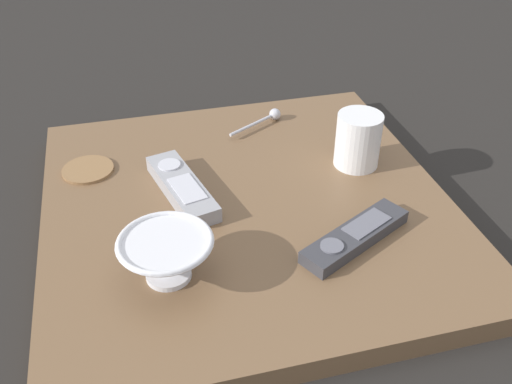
% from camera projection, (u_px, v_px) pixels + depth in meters
% --- Properties ---
extents(ground_plane, '(6.00, 6.00, 0.00)m').
position_uv_depth(ground_plane, '(247.00, 217.00, 0.91)').
color(ground_plane, black).
extents(table, '(0.62, 0.64, 0.04)m').
position_uv_depth(table, '(247.00, 209.00, 0.90)').
color(table, brown).
rests_on(table, ground).
extents(cereal_bowl, '(0.13, 0.13, 0.06)m').
position_uv_depth(cereal_bowl, '(167.00, 256.00, 0.73)').
color(cereal_bowl, silver).
rests_on(cereal_bowl, table).
extents(coffee_mug, '(0.10, 0.08, 0.09)m').
position_uv_depth(coffee_mug, '(359.00, 140.00, 0.95)').
color(coffee_mug, white).
rests_on(coffee_mug, table).
extents(teaspoon, '(0.11, 0.07, 0.02)m').
position_uv_depth(teaspoon, '(269.00, 117.00, 1.09)').
color(teaspoon, silver).
rests_on(teaspoon, table).
extents(tv_remote_near, '(0.09, 0.19, 0.03)m').
position_uv_depth(tv_remote_near, '(182.00, 188.00, 0.90)').
color(tv_remote_near, '#9E9EA3').
rests_on(tv_remote_near, table).
extents(tv_remote_far, '(0.18, 0.13, 0.02)m').
position_uv_depth(tv_remote_far, '(355.00, 236.00, 0.81)').
color(tv_remote_far, '#38383D').
rests_on(tv_remote_far, table).
extents(drink_coaster, '(0.09, 0.09, 0.01)m').
position_uv_depth(drink_coaster, '(88.00, 170.00, 0.96)').
color(drink_coaster, olive).
rests_on(drink_coaster, table).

